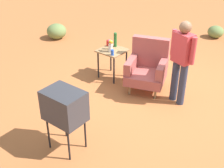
% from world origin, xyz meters
% --- Properties ---
extents(ground_plane, '(60.00, 60.00, 0.00)m').
position_xyz_m(ground_plane, '(0.00, 0.00, 0.00)').
color(ground_plane, '#AD6033').
extents(armchair, '(0.98, 0.99, 1.06)m').
position_xyz_m(armchair, '(-0.24, -0.00, 0.50)').
color(armchair, '#937047').
rests_on(armchair, ground).
extents(side_table, '(0.56, 0.56, 0.66)m').
position_xyz_m(side_table, '(-1.11, -0.07, 0.56)').
color(side_table, black).
rests_on(side_table, ground).
extents(tv_on_stand, '(0.61, 0.46, 1.03)m').
position_xyz_m(tv_on_stand, '(-0.18, -2.37, 0.78)').
color(tv_on_stand, black).
rests_on(tv_on_stand, ground).
extents(person_standing, '(0.55, 0.32, 1.64)m').
position_xyz_m(person_standing, '(0.52, -0.08, 0.94)').
color(person_standing, '#2D3347').
rests_on(person_standing, ground).
extents(bottle_short_clear, '(0.06, 0.06, 0.20)m').
position_xyz_m(bottle_short_clear, '(-1.16, -0.07, 0.76)').
color(bottle_short_clear, silver).
rests_on(bottle_short_clear, side_table).
extents(soda_can_red, '(0.07, 0.07, 0.12)m').
position_xyz_m(soda_can_red, '(-1.35, 0.06, 0.72)').
color(soda_can_red, red).
rests_on(soda_can_red, side_table).
extents(bottle_wine_green, '(0.07, 0.07, 0.32)m').
position_xyz_m(bottle_wine_green, '(-1.18, 0.12, 0.82)').
color(bottle_wine_green, '#1E5623').
rests_on(bottle_wine_green, side_table).
extents(soda_can_blue, '(0.07, 0.07, 0.12)m').
position_xyz_m(soda_can_blue, '(-0.94, -0.29, 0.72)').
color(soda_can_blue, blue).
rests_on(soda_can_blue, side_table).
extents(flower_vase, '(0.14, 0.10, 0.27)m').
position_xyz_m(flower_vase, '(-1.08, -0.18, 0.81)').
color(flower_vase, silver).
rests_on(flower_vase, side_table).
extents(shrub_near, '(0.47, 0.47, 0.36)m').
position_xyz_m(shrub_near, '(-0.27, 3.82, 0.18)').
color(shrub_near, olive).
rests_on(shrub_near, ground).
extents(shrub_lone, '(0.58, 0.58, 0.45)m').
position_xyz_m(shrub_lone, '(-3.93, 0.79, 0.22)').
color(shrub_lone, olive).
rests_on(shrub_lone, ground).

